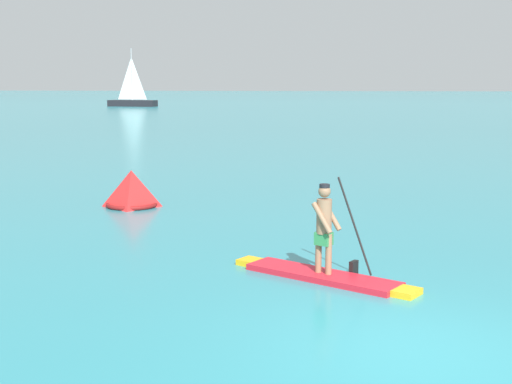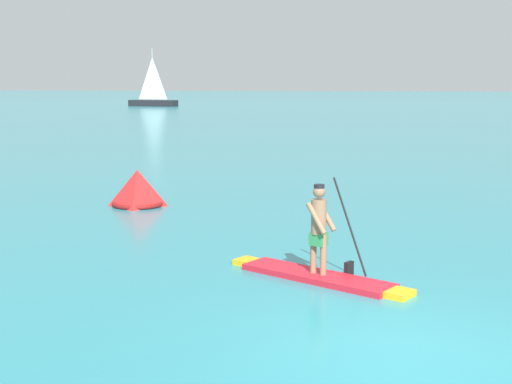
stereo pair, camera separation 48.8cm
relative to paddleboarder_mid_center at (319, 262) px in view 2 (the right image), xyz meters
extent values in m
plane|color=teal|center=(1.21, -3.18, -0.32)|extent=(440.00, 440.00, 0.00)
cube|color=red|center=(-0.03, 0.01, -0.26)|extent=(2.76, 2.03, 0.10)
cube|color=yellow|center=(1.33, -0.81, -0.26)|extent=(0.54, 0.58, 0.10)
cube|color=yellow|center=(-1.38, 0.82, -0.26)|extent=(0.51, 0.53, 0.10)
cylinder|color=#997051|center=(0.08, -0.06, 0.14)|extent=(0.11, 0.11, 0.70)
cylinder|color=#997051|center=(-0.10, 0.05, 0.14)|extent=(0.11, 0.11, 0.70)
cube|color=#338C4C|center=(-0.01, -0.01, 0.40)|extent=(0.34, 0.32, 0.22)
cylinder|color=#997051|center=(-0.01, -0.01, 0.78)|extent=(0.26, 0.26, 0.59)
sphere|color=#997051|center=(-0.01, -0.01, 1.22)|extent=(0.21, 0.21, 0.21)
cylinder|color=black|center=(-0.01, -0.01, 1.31)|extent=(0.18, 0.18, 0.06)
cylinder|color=#997051|center=(0.11, 0.10, 0.79)|extent=(0.38, 0.27, 0.54)
cylinder|color=#997051|center=(-0.05, -0.16, 0.79)|extent=(0.38, 0.27, 0.54)
cylinder|color=black|center=(0.51, 0.19, 0.59)|extent=(0.62, 0.40, 1.66)
cube|color=black|center=(0.51, 0.19, -0.19)|extent=(0.17, 0.21, 0.32)
pyramid|color=red|center=(-5.27, 6.51, 0.18)|extent=(1.30, 1.30, 0.99)
torus|color=maroon|center=(-5.27, 6.51, -0.26)|extent=(1.41, 1.41, 0.12)
cube|color=black|center=(-26.12, 78.94, 0.09)|extent=(6.66, 2.74, 0.81)
cylinder|color=#B2B2B7|center=(-26.12, 78.94, 3.85)|extent=(0.12, 0.12, 6.71)
pyramid|color=white|center=(-26.12, 78.94, 3.34)|extent=(2.89, 0.52, 5.49)
camera|label=1|loc=(0.10, -11.77, 3.07)|focal=49.26mm
camera|label=2|loc=(0.58, -11.71, 3.07)|focal=49.26mm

